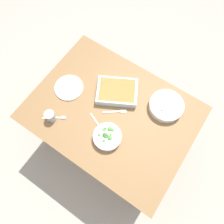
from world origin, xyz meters
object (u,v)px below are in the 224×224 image
Objects in this scene: stew_bowl at (166,106)px; spoon_spare at (58,118)px; side_plate at (69,88)px; spoon_by_stew at (162,111)px; drink_cup at (51,116)px; spoon_by_broccoli at (99,126)px; broccoli_bowl at (107,137)px; fork_on_table at (116,112)px; baking_dish at (117,91)px.

spoon_spare is at bearing 40.06° from stew_bowl.
side_plate is 0.72m from spoon_by_stew.
drink_cup is 0.35m from spoon_by_broccoli.
spoon_spare is at bearing 38.08° from spoon_by_stew.
drink_cup reaches higher than broccoli_bowl.
spoon_spare is at bearing 40.57° from fork_on_table.
broccoli_bowl reaches higher than baking_dish.
broccoli_bowl reaches higher than side_plate.
baking_dish reaches higher than spoon_by_broccoli.
baking_dish is 0.36m from spoon_by_stew.
broccoli_bowl reaches higher than stew_bowl.
spoon_by_broccoli is (0.10, -0.04, -0.03)m from broccoli_bowl.
stew_bowl is 0.84m from drink_cup.
broccoli_bowl is 0.39m from spoon_spare.
spoon_by_broccoli is 0.31m from spoon_spare.
stew_bowl reaches higher than fork_on_table.
spoon_by_broccoli is 1.11× the size of spoon_spare.
spoon_by_stew is 0.47m from spoon_by_broccoli.
drink_cup reaches higher than spoon_by_broccoli.
side_plate is at bearing 5.75° from fork_on_table.
spoon_by_stew is 1.16× the size of fork_on_table.
broccoli_bowl is 0.11m from spoon_by_broccoli.
drink_cup is 0.56× the size of fork_on_table.
spoon_spare is at bearing -144.48° from drink_cup.
spoon_spare is at bearing 11.88° from broccoli_bowl.
baking_dish is at bearing 16.16° from stew_bowl.
stew_bowl reaches higher than spoon_spare.
stew_bowl is 1.50× the size of spoon_by_broccoli.
drink_cup is at bearing 39.82° from stew_bowl.
fork_on_table is (-0.33, -0.28, -0.00)m from spoon_spare.
drink_cup reaches higher than spoon_spare.
side_plate is at bearing 21.52° from stew_bowl.
baking_dish is 2.11× the size of spoon_by_stew.
spoon_spare is at bearing 22.85° from spoon_by_broccoli.
spoon_spare is (0.60, 0.47, 0.00)m from spoon_by_stew.
broccoli_bowl is 1.31× the size of spoon_spare.
baking_dish is at bearing -82.82° from spoon_by_broccoli.
side_plate is (0.47, -0.16, -0.02)m from broccoli_bowl.
spoon_by_stew is at bearing -169.90° from baking_dish.
spoon_spare is (-0.08, 0.24, -0.00)m from side_plate.
spoon_spare is (-0.04, -0.03, -0.03)m from drink_cup.
broccoli_bowl is at bearing 62.33° from stew_bowl.
side_plate is (0.33, 0.17, -0.03)m from baking_dish.
drink_cup is 0.49× the size of spoon_by_stew.
side_plate is at bearing -18.67° from broccoli_bowl.
baking_dish is at bearing -57.73° from fork_on_table.
fork_on_table is (0.06, -0.20, -0.03)m from broccoli_bowl.
spoon_by_broccoli is at bearing 47.90° from spoon_by_stew.
broccoli_bowl is at bearing 112.59° from baking_dish.
broccoli_bowl is at bearing 161.33° from side_plate.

